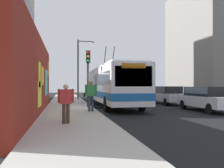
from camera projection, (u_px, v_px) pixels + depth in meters
The scene contains 14 objects.
ground_plane at pixel (93, 109), 17.06m from camera, with size 80.00×80.00×0.00m, color black.
sidewalk_slab at pixel (70, 108), 16.74m from camera, with size 48.00×3.20×0.15m, color #ADA8A0.
graffiti_wall at pixel (38, 77), 12.98m from camera, with size 14.96×0.32×4.24m.
building_far_right at pixel (209, 43), 32.39m from camera, with size 12.18×7.00×14.59m.
city_bus at pixel (113, 84), 19.07m from camera, with size 11.57×2.57×4.90m.
parked_car_white at pixel (206, 98), 15.60m from camera, with size 4.78×1.80×1.58m.
parked_car_silver at pixel (167, 95), 21.47m from camera, with size 4.74×1.82×1.58m.
parked_car_champagne at pixel (144, 93), 27.49m from camera, with size 4.49×1.92×1.58m.
parked_car_black at pixel (129, 91), 33.73m from camera, with size 4.86×1.76×1.58m.
pedestrian_at_curb at pixel (91, 93), 14.19m from camera, with size 0.24×0.78×1.79m.
pedestrian_near_wall at pixel (66, 101), 9.65m from camera, with size 0.22×0.64×1.57m.
traffic_light at pixel (88, 69), 16.75m from camera, with size 0.49×0.28×3.93m.
street_lamp at pixel (80, 65), 26.41m from camera, with size 0.44×1.90×6.48m.
curbside_puddle at pixel (99, 108), 18.11m from camera, with size 2.11×2.11×0.00m, color black.
Camera 1 is at (-17.00, 2.03, 1.67)m, focal length 38.96 mm.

